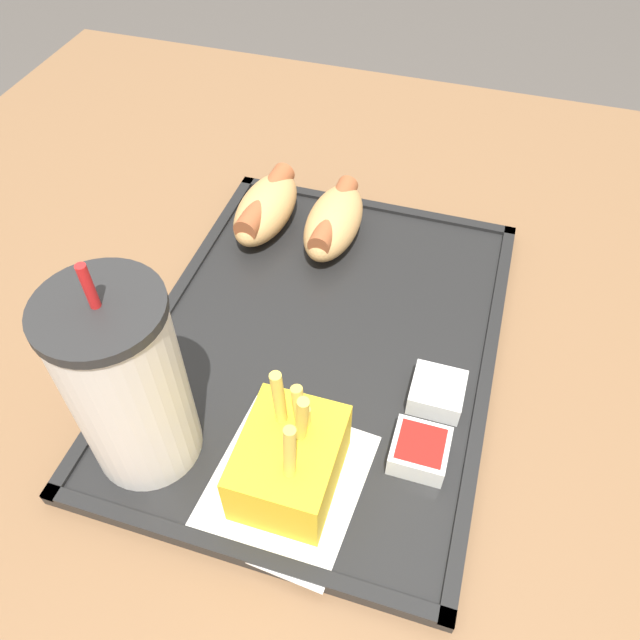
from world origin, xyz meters
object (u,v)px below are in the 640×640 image
(soda_cup, at_px, (127,384))
(hot_dog_far, at_px, (266,207))
(hot_dog_near, at_px, (334,221))
(fries_carton, at_px, (290,461))
(sauce_cup_ketchup, at_px, (420,450))
(sauce_cup_mayo, at_px, (437,392))

(soda_cup, bearing_deg, hot_dog_far, 0.85)
(soda_cup, xyz_separation_m, hot_dog_near, (0.29, -0.07, -0.06))
(hot_dog_far, bearing_deg, soda_cup, -179.15)
(fries_carton, relative_size, sauce_cup_ketchup, 2.48)
(hot_dog_near, relative_size, fries_carton, 1.07)
(hot_dog_far, relative_size, sauce_cup_ketchup, 2.70)
(soda_cup, bearing_deg, hot_dog_near, -14.15)
(fries_carton, distance_m, sauce_cup_mayo, 0.15)
(fries_carton, height_order, sauce_cup_ketchup, fries_carton)
(soda_cup, relative_size, hot_dog_near, 1.71)
(hot_dog_near, distance_m, fries_carton, 0.29)
(soda_cup, xyz_separation_m, sauce_cup_mayo, (0.11, -0.22, -0.07))
(fries_carton, height_order, sauce_cup_mayo, fries_carton)
(fries_carton, xyz_separation_m, sauce_cup_mayo, (0.11, -0.10, -0.02))
(sauce_cup_ketchup, bearing_deg, fries_carton, 118.17)
(hot_dog_far, bearing_deg, sauce_cup_ketchup, -137.29)
(hot_dog_near, bearing_deg, soda_cup, 165.85)
(hot_dog_far, bearing_deg, hot_dog_near, -90.00)
(hot_dog_far, distance_m, fries_carton, 0.32)
(soda_cup, relative_size, hot_dog_far, 1.68)
(sauce_cup_mayo, bearing_deg, fries_carton, 138.90)
(hot_dog_far, height_order, sauce_cup_ketchup, hot_dog_far)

